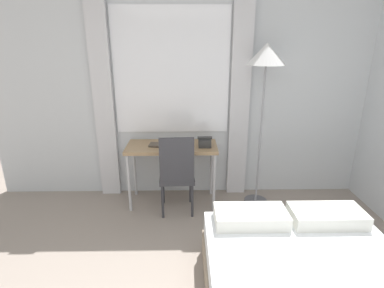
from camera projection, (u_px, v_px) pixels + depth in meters
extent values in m
cube|color=silver|center=(198.00, 92.00, 3.73)|extent=(5.22, 0.05, 2.70)
cube|color=white|center=(171.00, 72.00, 3.61)|extent=(1.40, 0.01, 1.50)
cube|color=silver|center=(103.00, 97.00, 3.65)|extent=(0.24, 0.06, 2.60)
cube|color=silver|center=(240.00, 97.00, 3.68)|extent=(0.24, 0.06, 2.60)
cube|color=#937551|center=(172.00, 147.00, 3.60)|extent=(1.09, 0.49, 0.04)
cylinder|color=#B2B2B7|center=(129.00, 183.00, 3.52)|extent=(0.04, 0.04, 0.72)
cylinder|color=#B2B2B7|center=(214.00, 183.00, 3.54)|extent=(0.04, 0.04, 0.72)
cylinder|color=#B2B2B7|center=(135.00, 169.00, 3.91)|extent=(0.04, 0.04, 0.72)
cylinder|color=#B2B2B7|center=(211.00, 169.00, 3.93)|extent=(0.04, 0.04, 0.72)
cube|color=#333338|center=(177.00, 177.00, 3.52)|extent=(0.42, 0.42, 0.05)
cube|color=#333338|center=(177.00, 160.00, 3.26)|extent=(0.38, 0.06, 0.51)
cylinder|color=#333338|center=(163.00, 202.00, 3.43)|extent=(0.03, 0.03, 0.41)
cylinder|color=#333338|center=(192.00, 201.00, 3.45)|extent=(0.03, 0.03, 0.41)
cylinder|color=#333338|center=(163.00, 188.00, 3.75)|extent=(0.03, 0.03, 0.41)
cylinder|color=#333338|center=(190.00, 187.00, 3.77)|extent=(0.03, 0.03, 0.41)
cube|color=silver|center=(251.00, 217.00, 2.60)|extent=(0.62, 0.32, 0.12)
cube|color=silver|center=(327.00, 216.00, 2.61)|extent=(0.62, 0.32, 0.12)
cylinder|color=#4C4C51|center=(255.00, 201.00, 3.83)|extent=(0.28, 0.28, 0.03)
cylinder|color=gray|center=(260.00, 137.00, 3.55)|extent=(0.02, 0.02, 1.67)
cone|color=silver|center=(267.00, 54.00, 3.25)|extent=(0.43, 0.43, 0.24)
cube|color=#2D2D2D|center=(205.00, 143.00, 3.54)|extent=(0.15, 0.15, 0.10)
cube|color=#2D2D2D|center=(205.00, 138.00, 3.52)|extent=(0.17, 0.05, 0.02)
cube|color=#4C4238|center=(160.00, 145.00, 3.57)|extent=(0.27, 0.17, 0.02)
cube|color=white|center=(160.00, 145.00, 3.57)|extent=(0.25, 0.16, 0.01)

